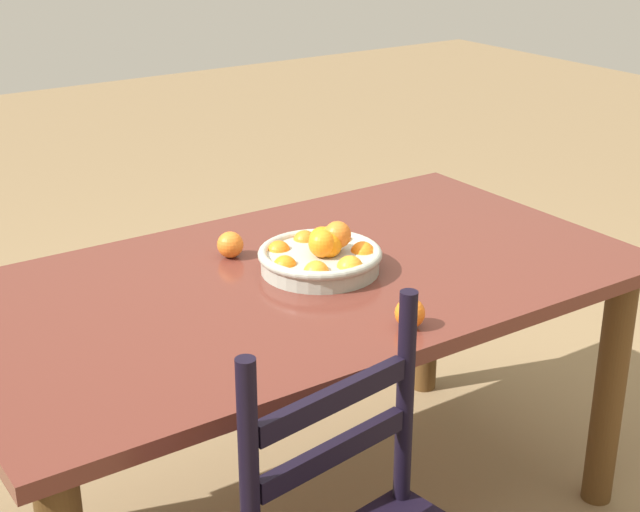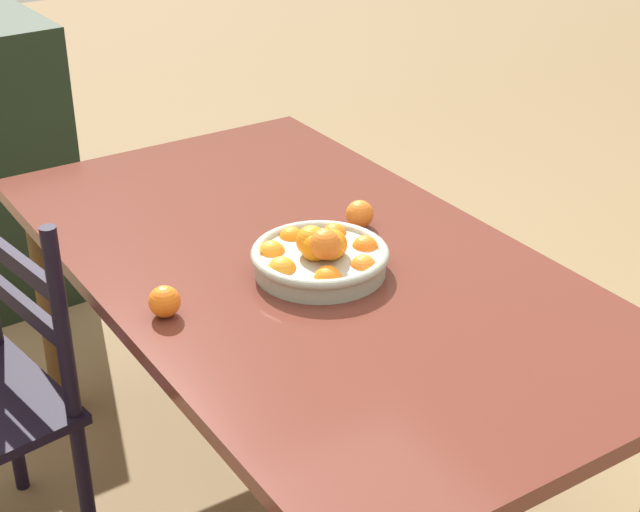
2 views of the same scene
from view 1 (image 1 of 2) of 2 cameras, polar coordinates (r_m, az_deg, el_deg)
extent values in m
cube|color=#5A281F|center=(2.35, -1.31, -1.61)|extent=(1.72, 0.95, 0.04)
cylinder|color=#513317|center=(3.21, 6.52, -2.33)|extent=(0.08, 0.08, 0.71)
cylinder|color=#513317|center=(2.74, 17.12, -7.77)|extent=(0.08, 0.08, 0.71)
cylinder|color=black|center=(1.68, -4.30, -13.26)|extent=(0.04, 0.04, 0.47)
cylinder|color=black|center=(1.91, 5.16, -8.58)|extent=(0.04, 0.04, 0.47)
cube|color=black|center=(1.80, 0.76, -11.82)|extent=(0.36, 0.08, 0.04)
cube|color=black|center=(1.74, 0.78, -8.66)|extent=(0.36, 0.08, 0.04)
cylinder|color=#A2A696|center=(2.36, 0.00, -0.38)|extent=(0.30, 0.30, 0.05)
torus|color=#A2A696|center=(2.35, 0.00, 0.15)|extent=(0.31, 0.31, 0.02)
sphere|color=orange|center=(2.29, -2.13, -0.69)|extent=(0.06, 0.06, 0.06)
sphere|color=orange|center=(2.25, -0.23, -1.08)|extent=(0.06, 0.06, 0.06)
sphere|color=orange|center=(2.28, 1.82, -0.79)|extent=(0.07, 0.07, 0.07)
sphere|color=orange|center=(2.37, 2.59, 0.14)|extent=(0.06, 0.06, 0.06)
sphere|color=orange|center=(2.44, 1.20, 0.80)|extent=(0.06, 0.06, 0.06)
sphere|color=orange|center=(2.45, -0.93, 0.85)|extent=(0.06, 0.06, 0.06)
sphere|color=orange|center=(2.39, -2.51, 0.23)|extent=(0.06, 0.06, 0.06)
sphere|color=orange|center=(2.35, 1.07, 1.29)|extent=(0.07, 0.07, 0.07)
sphere|color=orange|center=(2.36, 0.62, 1.05)|extent=(0.06, 0.06, 0.06)
sphere|color=orange|center=(2.37, 0.13, 0.97)|extent=(0.07, 0.07, 0.07)
sphere|color=orange|center=(2.32, 0.14, 0.75)|extent=(0.07, 0.07, 0.07)
sphere|color=orange|center=(2.33, 0.54, 0.69)|extent=(0.07, 0.07, 0.07)
sphere|color=orange|center=(2.45, -5.45, 0.69)|extent=(0.07, 0.07, 0.07)
sphere|color=orange|center=(2.07, 5.46, -3.46)|extent=(0.07, 0.07, 0.07)
camera|label=2|loc=(2.95, 43.93, 19.03)|focal=54.97mm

